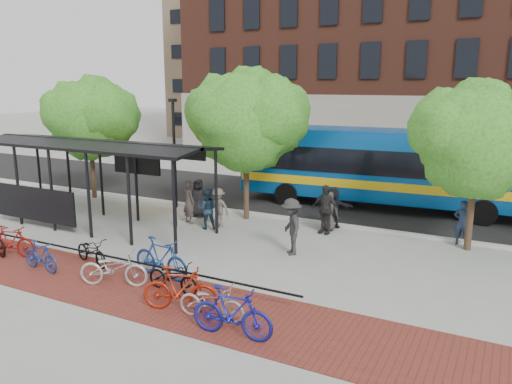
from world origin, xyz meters
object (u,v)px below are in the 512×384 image
at_px(bus_shelter, 91,154).
at_px(pedestrian_7, 463,223).
at_px(tree_c, 481,136).
at_px(bike_10, 212,302).
at_px(tree_b, 248,116).
at_px(pedestrian_5, 333,207).
at_px(bike_1, 11,241).
at_px(bike_4, 92,251).
at_px(pedestrian_3, 218,208).
at_px(pedestrian_4, 325,209).
at_px(bike_7, 161,258).
at_px(pedestrian_6, 329,211).
at_px(bike_8, 173,277).
at_px(pedestrian_0, 198,198).
at_px(bike_9, 180,289).
at_px(pedestrian_1, 189,202).
at_px(bus, 385,164).
at_px(tree_a, 91,115).
at_px(pedestrian_9, 291,227).
at_px(bike_6, 114,268).
at_px(pedestrian_2, 207,209).
at_px(bike_11, 232,313).
at_px(bike_3, 40,256).
at_px(lamp_post_left, 174,150).

bearing_deg(bus_shelter, pedestrian_7, 16.85).
bearing_deg(tree_c, bike_10, -121.01).
distance_m(tree_b, pedestrian_5, 5.20).
relative_size(bike_1, bike_4, 1.06).
distance_m(tree_c, pedestrian_3, 10.17).
bearing_deg(pedestrian_4, bike_7, -105.15).
xyz_separation_m(bus_shelter, pedestrian_6, (8.91, 3.74, -2.20)).
relative_size(bus_shelter, bike_7, 5.06).
relative_size(tree_c, bike_8, 3.43).
bearing_deg(tree_b, bike_1, -121.16).
bearing_deg(bike_7, pedestrian_0, 29.87).
relative_size(bike_9, pedestrian_1, 1.10).
bearing_deg(tree_c, bus, 131.83).
height_order(pedestrian_1, pedestrian_3, pedestrian_1).
bearing_deg(tree_a, pedestrian_9, -15.20).
distance_m(bus, pedestrian_0, 8.88).
distance_m(bike_4, bike_6, 2.14).
relative_size(bike_8, pedestrian_2, 1.04).
relative_size(bike_11, pedestrian_3, 1.25).
bearing_deg(pedestrian_3, bike_8, -63.97).
bearing_deg(pedestrian_2, tree_b, -133.93).
xyz_separation_m(bike_3, pedestrian_5, (6.61, 8.95, 0.35)).
bearing_deg(lamp_post_left, bike_1, -95.38).
bearing_deg(bike_9, pedestrian_7, -50.53).
bearing_deg(bus, pedestrian_1, -139.02).
distance_m(tree_b, bike_3, 9.82).
relative_size(bike_3, pedestrian_5, 0.97).
bearing_deg(bike_9, lamp_post_left, 19.30).
bearing_deg(pedestrian_5, bike_7, 62.34).
distance_m(bus_shelter, pedestrian_6, 9.91).
bearing_deg(bike_11, pedestrian_3, 29.20).
bearing_deg(pedestrian_5, bus, -110.49).
xyz_separation_m(bus, bike_4, (-6.62, -12.10, -1.67)).
distance_m(lamp_post_left, pedestrian_3, 4.54).
xyz_separation_m(lamp_post_left, pedestrian_9, (7.59, -3.65, -1.76)).
relative_size(bike_4, pedestrian_4, 0.88).
height_order(bike_7, pedestrian_9, pedestrian_9).
height_order(bike_11, pedestrian_4, pedestrian_4).
bearing_deg(pedestrian_1, bike_4, 110.11).
bearing_deg(bike_6, lamp_post_left, 4.05).
distance_m(bike_10, pedestrian_4, 8.31).
relative_size(bike_6, bike_9, 1.01).
distance_m(tree_a, pedestrian_5, 13.16).
xyz_separation_m(bike_6, pedestrian_0, (-2.17, 7.64, 0.31)).
distance_m(tree_c, pedestrian_2, 10.49).
xyz_separation_m(bike_3, pedestrian_4, (6.60, 7.97, 0.49)).
relative_size(lamp_post_left, bike_6, 2.50).
relative_size(bike_3, pedestrian_3, 0.99).
bearing_deg(bike_7, pedestrian_4, -18.03).
relative_size(bike_3, bike_7, 0.78).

